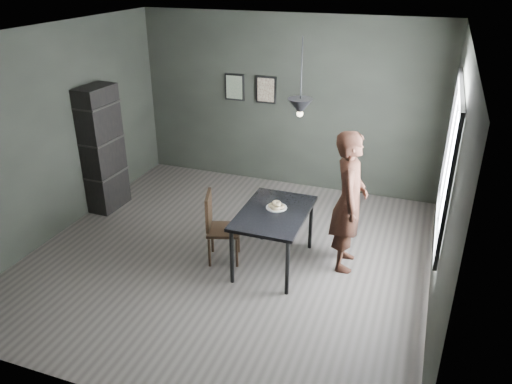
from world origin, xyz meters
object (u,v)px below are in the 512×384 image
(white_plate, at_px, (276,208))
(wood_chair, at_px, (217,223))
(cafe_table, at_px, (274,217))
(pendant_lamp, at_px, (300,107))
(woman, at_px, (349,201))
(shelf_unit, at_px, (102,149))

(white_plate, distance_m, wood_chair, 0.78)
(cafe_table, xyz_separation_m, pendant_lamp, (0.25, 0.10, 1.38))
(white_plate, bearing_deg, wood_chair, -163.13)
(wood_chair, bearing_deg, cafe_table, -7.86)
(white_plate, distance_m, pendant_lamp, 1.32)
(woman, bearing_deg, wood_chair, 98.39)
(cafe_table, height_order, pendant_lamp, pendant_lamp)
(cafe_table, bearing_deg, wood_chair, -169.60)
(woman, xyz_separation_m, wood_chair, (-1.55, -0.44, -0.36))
(cafe_table, relative_size, shelf_unit, 0.63)
(cafe_table, distance_m, white_plate, 0.12)
(woman, bearing_deg, cafe_table, 102.62)
(woman, distance_m, shelf_unit, 3.79)
(woman, xyz_separation_m, shelf_unit, (-3.77, 0.38, 0.06))
(shelf_unit, bearing_deg, cafe_table, -11.11)
(cafe_table, bearing_deg, pendant_lamp, 21.80)
(shelf_unit, height_order, pendant_lamp, pendant_lamp)
(wood_chair, relative_size, pendant_lamp, 1.07)
(cafe_table, height_order, white_plate, white_plate)
(cafe_table, relative_size, white_plate, 5.22)
(wood_chair, height_order, shelf_unit, shelf_unit)
(cafe_table, xyz_separation_m, shelf_unit, (-2.92, 0.68, 0.28))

